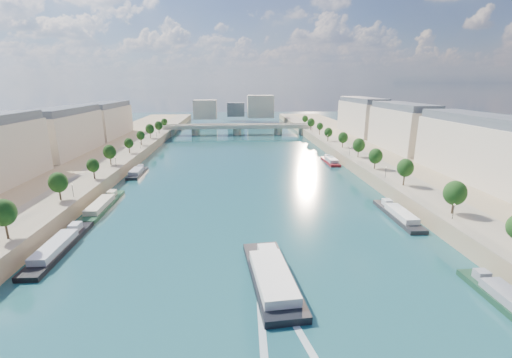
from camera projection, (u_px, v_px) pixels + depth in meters
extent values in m
plane|color=#0B3134|center=(242.00, 182.00, 138.54)|extent=(700.00, 700.00, 0.00)
cube|color=#9E8460|center=(57.00, 180.00, 133.20)|extent=(44.00, 520.00, 5.00)
cube|color=#9E8460|center=(414.00, 173.00, 142.54)|extent=(44.00, 520.00, 5.00)
cube|color=gray|center=(96.00, 173.00, 133.48)|extent=(14.00, 520.00, 0.10)
cube|color=gray|center=(380.00, 168.00, 140.88)|extent=(14.00, 520.00, 0.10)
cylinder|color=#382B1E|center=(6.00, 229.00, 77.40)|extent=(0.50, 0.50, 3.82)
ellipsoid|color=#193311|center=(3.00, 214.00, 76.42)|extent=(4.80, 4.80, 5.52)
cylinder|color=#382B1E|center=(58.00, 196.00, 100.45)|extent=(0.50, 0.50, 3.82)
ellipsoid|color=#193311|center=(56.00, 184.00, 99.48)|extent=(4.80, 4.80, 5.52)
cylinder|color=#382B1E|center=(91.00, 175.00, 123.50)|extent=(0.50, 0.50, 3.82)
ellipsoid|color=#193311|center=(89.00, 165.00, 122.53)|extent=(4.80, 4.80, 5.52)
cylinder|color=#382B1E|center=(113.00, 160.00, 146.55)|extent=(0.50, 0.50, 3.82)
ellipsoid|color=#193311|center=(112.00, 152.00, 145.58)|extent=(4.80, 4.80, 5.52)
cylinder|color=#382B1E|center=(129.00, 150.00, 169.61)|extent=(0.50, 0.50, 3.82)
ellipsoid|color=#193311|center=(128.00, 143.00, 168.64)|extent=(4.80, 4.80, 5.52)
cylinder|color=#382B1E|center=(141.00, 142.00, 192.66)|extent=(0.50, 0.50, 3.82)
ellipsoid|color=#193311|center=(141.00, 135.00, 191.69)|extent=(4.80, 4.80, 5.52)
cylinder|color=#382B1E|center=(151.00, 135.00, 215.71)|extent=(0.50, 0.50, 3.82)
ellipsoid|color=#193311|center=(151.00, 130.00, 214.74)|extent=(4.80, 4.80, 5.52)
cylinder|color=#382B1E|center=(159.00, 130.00, 238.77)|extent=(0.50, 0.50, 3.82)
ellipsoid|color=#193311|center=(158.00, 125.00, 237.79)|extent=(4.80, 4.80, 5.52)
cylinder|color=#382B1E|center=(165.00, 126.00, 261.82)|extent=(0.50, 0.50, 3.82)
ellipsoid|color=#193311|center=(165.00, 122.00, 260.85)|extent=(4.80, 4.80, 5.52)
cylinder|color=#382B1E|center=(451.00, 206.00, 92.22)|extent=(0.50, 0.50, 3.82)
ellipsoid|color=#193311|center=(453.00, 193.00, 91.24)|extent=(4.80, 4.80, 5.52)
cylinder|color=#382B1E|center=(407.00, 181.00, 115.27)|extent=(0.50, 0.50, 3.82)
ellipsoid|color=#193311|center=(408.00, 171.00, 114.30)|extent=(4.80, 4.80, 5.52)
cylinder|color=#382B1E|center=(378.00, 165.00, 138.32)|extent=(0.50, 0.50, 3.82)
ellipsoid|color=#193311|center=(379.00, 156.00, 137.35)|extent=(4.80, 4.80, 5.52)
cylinder|color=#382B1E|center=(357.00, 153.00, 161.38)|extent=(0.50, 0.50, 3.82)
ellipsoid|color=#193311|center=(358.00, 146.00, 160.40)|extent=(4.80, 4.80, 5.52)
cylinder|color=#382B1E|center=(341.00, 144.00, 184.43)|extent=(0.50, 0.50, 3.82)
ellipsoid|color=#193311|center=(342.00, 138.00, 183.46)|extent=(4.80, 4.80, 5.52)
cylinder|color=#382B1E|center=(329.00, 138.00, 207.48)|extent=(0.50, 0.50, 3.82)
ellipsoid|color=#193311|center=(330.00, 132.00, 206.51)|extent=(4.80, 4.80, 5.52)
cylinder|color=#382B1E|center=(319.00, 132.00, 230.53)|extent=(0.50, 0.50, 3.82)
ellipsoid|color=#193311|center=(320.00, 127.00, 229.56)|extent=(4.80, 4.80, 5.52)
cylinder|color=#382B1E|center=(312.00, 128.00, 253.59)|extent=(0.50, 0.50, 3.82)
ellipsoid|color=#193311|center=(312.00, 123.00, 252.62)|extent=(4.80, 4.80, 5.52)
cylinder|color=#382B1E|center=(305.00, 124.00, 276.64)|extent=(0.50, 0.50, 3.82)
ellipsoid|color=#193311|center=(305.00, 119.00, 275.67)|extent=(4.80, 4.80, 5.52)
cylinder|color=black|center=(73.00, 191.00, 104.43)|extent=(0.14, 0.14, 4.00)
sphere|color=#FFE5B2|center=(72.00, 184.00, 103.86)|extent=(0.36, 0.36, 0.36)
cylinder|color=black|center=(116.00, 162.00, 142.85)|extent=(0.14, 0.14, 4.00)
sphere|color=#FFE5B2|center=(115.00, 157.00, 142.28)|extent=(0.36, 0.36, 0.36)
cylinder|color=black|center=(140.00, 145.00, 181.27)|extent=(0.14, 0.14, 4.00)
sphere|color=#FFE5B2|center=(140.00, 141.00, 180.70)|extent=(0.36, 0.36, 0.36)
cylinder|color=black|center=(156.00, 134.00, 219.69)|extent=(0.14, 0.14, 4.00)
sphere|color=#FFE5B2|center=(156.00, 131.00, 219.13)|extent=(0.36, 0.36, 0.36)
cylinder|color=black|center=(453.00, 212.00, 87.23)|extent=(0.14, 0.14, 4.00)
sphere|color=#FFE5B2|center=(455.00, 205.00, 86.66)|extent=(0.36, 0.36, 0.36)
cylinder|color=black|center=(386.00, 173.00, 125.65)|extent=(0.14, 0.14, 4.00)
sphere|color=#FFE5B2|center=(386.00, 167.00, 125.08)|extent=(0.36, 0.36, 0.36)
cylinder|color=black|center=(350.00, 152.00, 164.07)|extent=(0.14, 0.14, 4.00)
sphere|color=#FFE5B2|center=(350.00, 147.00, 163.50)|extent=(0.36, 0.36, 0.36)
cylinder|color=black|center=(327.00, 139.00, 202.49)|extent=(0.14, 0.14, 4.00)
sphere|color=#FFE5B2|center=(328.00, 135.00, 201.92)|extent=(0.36, 0.36, 0.36)
cylinder|color=black|center=(312.00, 130.00, 240.91)|extent=(0.14, 0.14, 4.00)
sphere|color=#FFE5B2|center=(312.00, 127.00, 240.35)|extent=(0.36, 0.36, 0.36)
cube|color=beige|center=(67.00, 133.00, 168.36)|extent=(16.00, 52.00, 20.00)
cube|color=#474C54|center=(63.00, 109.00, 165.22)|extent=(14.72, 50.44, 3.20)
cube|color=beige|center=(108.00, 121.00, 224.07)|extent=(16.00, 52.00, 20.00)
cube|color=#474C54|center=(106.00, 103.00, 220.93)|extent=(14.72, 50.44, 3.20)
cube|color=beige|center=(478.00, 151.00, 123.67)|extent=(16.00, 52.00, 20.00)
cube|color=#474C54|center=(483.00, 119.00, 120.54)|extent=(14.72, 50.44, 3.20)
cube|color=beige|center=(401.00, 130.00, 179.38)|extent=(16.00, 52.00, 20.00)
cube|color=#474C54|center=(404.00, 108.00, 176.25)|extent=(14.72, 50.44, 3.20)
cube|color=beige|center=(361.00, 119.00, 235.10)|extent=(16.00, 52.00, 20.00)
cube|color=#474C54|center=(363.00, 102.00, 231.96)|extent=(14.72, 50.44, 3.20)
cube|color=beige|center=(205.00, 109.00, 334.53)|extent=(22.00, 18.00, 18.00)
cube|color=beige|center=(260.00, 106.00, 347.16)|extent=(26.00, 20.00, 22.00)
cube|color=#474C54|center=(236.00, 109.00, 361.03)|extent=(18.00, 16.00, 14.00)
cube|color=#C1B79E|center=(237.00, 127.00, 264.52)|extent=(112.00, 11.00, 2.20)
cube|color=#C1B79E|center=(237.00, 126.00, 259.31)|extent=(112.00, 0.80, 0.90)
cube|color=#C1B79E|center=(237.00, 124.00, 268.92)|extent=(112.00, 0.80, 0.90)
cylinder|color=#C1B79E|center=(196.00, 132.00, 263.45)|extent=(6.40, 6.40, 5.00)
cylinder|color=#C1B79E|center=(237.00, 132.00, 265.52)|extent=(6.40, 6.40, 5.00)
cylinder|color=#C1B79E|center=(278.00, 131.00, 267.60)|extent=(6.40, 6.40, 5.00)
cube|color=#C1B79E|center=(169.00, 132.00, 262.15)|extent=(6.00, 12.00, 5.00)
cube|color=#C1B79E|center=(303.00, 131.00, 268.90)|extent=(6.00, 12.00, 5.00)
cube|color=black|center=(271.00, 278.00, 69.70)|extent=(10.65, 29.03, 2.03)
cube|color=silver|center=(273.00, 276.00, 67.00)|extent=(8.30, 19.00, 1.83)
cube|color=silver|center=(267.00, 250.00, 77.37)|extent=(4.35, 3.76, 1.80)
cube|color=silver|center=(263.00, 341.00, 53.27)|extent=(2.03, 26.03, 0.04)
cube|color=silver|center=(304.00, 339.00, 53.69)|extent=(6.66, 25.67, 0.04)
cube|color=black|center=(60.00, 248.00, 82.66)|extent=(5.00, 29.21, 1.80)
cube|color=#B3B6C0|center=(54.00, 246.00, 79.96)|extent=(4.10, 16.07, 1.60)
cube|color=#B3B6C0|center=(75.00, 227.00, 90.59)|extent=(2.50, 3.51, 1.80)
cube|color=#1D492A|center=(103.00, 207.00, 110.19)|extent=(5.00, 29.44, 1.80)
cube|color=beige|center=(100.00, 204.00, 107.46)|extent=(4.10, 16.19, 1.60)
cube|color=beige|center=(112.00, 193.00, 118.18)|extent=(2.50, 3.53, 1.80)
cube|color=#262729|center=(138.00, 174.00, 150.15)|extent=(5.00, 19.46, 1.80)
cube|color=#9898A0|center=(136.00, 171.00, 148.19)|extent=(4.10, 10.70, 1.60)
cube|color=#9898A0|center=(141.00, 167.00, 155.27)|extent=(2.50, 2.33, 1.80)
cube|color=#173925|center=(502.00, 300.00, 62.80)|extent=(5.00, 19.19, 1.80)
cube|color=gray|center=(510.00, 297.00, 60.86)|extent=(4.10, 10.55, 1.60)
cube|color=gray|center=(482.00, 275.00, 67.84)|extent=(2.50, 2.30, 1.80)
cube|color=#262628|center=(398.00, 216.00, 102.42)|extent=(5.00, 25.14, 1.80)
cube|color=silver|center=(401.00, 213.00, 100.03)|extent=(4.10, 13.83, 1.60)
cube|color=silver|center=(387.00, 202.00, 109.18)|extent=(2.50, 3.02, 1.80)
cube|color=maroon|center=(330.00, 162.00, 172.48)|extent=(5.00, 20.03, 1.80)
cube|color=#A8AFB5|center=(331.00, 160.00, 170.48)|extent=(4.10, 11.02, 1.60)
cube|color=#A8AFB5|center=(327.00, 156.00, 177.76)|extent=(2.50, 2.40, 1.80)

